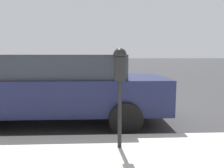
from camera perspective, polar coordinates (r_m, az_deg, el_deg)
ground_plane at (r=6.04m, az=-3.56°, el=-7.04°), size 220.00×220.00×0.00m
parking_meter at (r=3.13m, az=2.06°, el=3.03°), size 0.21×0.19×1.47m
car_navy at (r=5.09m, az=-14.49°, el=-0.68°), size 2.13×4.98×1.53m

